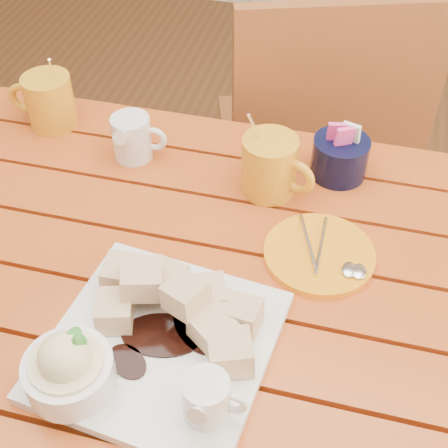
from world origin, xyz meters
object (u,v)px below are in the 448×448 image
(table, at_px, (188,313))
(coffee_mug_left, at_px, (48,100))
(coffee_mug_right, at_px, (271,165))
(chair_far, at_px, (316,143))
(orange_saucer, at_px, (320,254))
(dessert_plate, at_px, (143,343))

(table, distance_m, coffee_mug_left, 0.50)
(coffee_mug_right, height_order, chair_far, chair_far)
(coffee_mug_right, height_order, orange_saucer, coffee_mug_right)
(table, height_order, coffee_mug_right, coffee_mug_right)
(orange_saucer, bearing_deg, dessert_plate, -129.73)
(coffee_mug_right, distance_m, orange_saucer, 0.18)
(coffee_mug_left, bearing_deg, coffee_mug_right, -13.20)
(coffee_mug_left, height_order, chair_far, chair_far)
(chair_far, bearing_deg, coffee_mug_left, 17.90)
(table, bearing_deg, coffee_mug_left, 140.25)
(table, bearing_deg, orange_saucer, 21.45)
(coffee_mug_right, bearing_deg, orange_saucer, -31.78)
(orange_saucer, height_order, chair_far, chair_far)
(coffee_mug_right, xyz_separation_m, chair_far, (0.04, 0.46, -0.28))
(dessert_plate, distance_m, chair_far, 0.88)
(table, bearing_deg, chair_far, 79.46)
(coffee_mug_right, relative_size, chair_far, 0.17)
(coffee_mug_left, xyz_separation_m, orange_saucer, (0.56, -0.22, -0.05))
(dessert_plate, xyz_separation_m, orange_saucer, (0.20, 0.24, -0.03))
(table, xyz_separation_m, chair_far, (0.12, 0.67, -0.12))
(coffee_mug_left, bearing_deg, dessert_plate, -54.66)
(dessert_plate, height_order, orange_saucer, dessert_plate)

